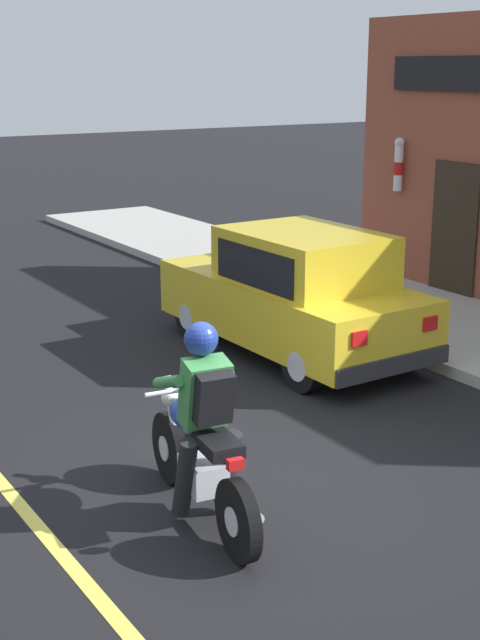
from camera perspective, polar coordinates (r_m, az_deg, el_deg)
The scene contains 5 objects.
ground_plane at distance 7.66m, azimuth 1.24°, elevation -10.82°, with size 80.00×80.00×0.00m, color black.
sidewalk_curb at distance 12.63m, azimuth 11.49°, elevation 0.08°, with size 2.60×22.00×0.14m, color #ADAAA3.
motorcycle_with_rider at distance 6.94m, azimuth -2.47°, elevation -7.60°, with size 0.63×2.02×1.62m.
car_hatchback at distance 10.92m, azimuth 3.50°, elevation 1.67°, with size 1.69×3.80×1.57m.
fire_hydrant at distance 14.36m, azimuth 7.00°, elevation 4.23°, with size 0.36×0.24×0.88m.
Camera 1 is at (-3.83, -5.67, 3.44)m, focal length 50.00 mm.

